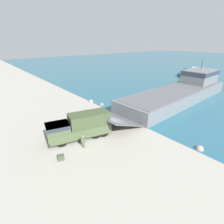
{
  "coord_description": "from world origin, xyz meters",
  "views": [
    {
      "loc": [
        16.96,
        -14.59,
        12.1
      ],
      "look_at": [
        -1.69,
        0.7,
        2.11
      ],
      "focal_mm": 28.0,
      "sensor_mm": 36.0,
      "label": 1
    }
  ],
  "objects": [
    {
      "name": "ground_plane",
      "position": [
        0.0,
        0.0,
        0.0
      ],
      "size": [
        240.0,
        240.0,
        0.0
      ],
      "primitive_type": "plane",
      "color": "#9E998E"
    },
    {
      "name": "landing_craft",
      "position": [
        -2.09,
        21.01,
        1.92
      ],
      "size": [
        9.27,
        36.1,
        7.84
      ],
      "rotation": [
        0.0,
        0.0,
        0.04
      ],
      "color": "slate",
      "rests_on": "ground_plane"
    },
    {
      "name": "military_truck",
      "position": [
        -1.38,
        -4.98,
        1.71
      ],
      "size": [
        4.35,
        8.53,
        3.32
      ],
      "rotation": [
        0.0,
        0.0,
        -1.81
      ],
      "color": "#475638",
      "rests_on": "ground_plane"
    },
    {
      "name": "soldier_on_ramp",
      "position": [
        0.93,
        -5.89,
        0.97
      ],
      "size": [
        0.48,
        0.48,
        1.68
      ],
      "rotation": [
        0.0,
        0.0,
        5.51
      ],
      "color": "#566042",
      "rests_on": "ground_plane"
    },
    {
      "name": "moored_boat_a",
      "position": [
        -19.48,
        60.13,
        0.48
      ],
      "size": [
        7.42,
        4.82,
        1.43
      ],
      "rotation": [
        0.0,
        0.0,
        1.94
      ],
      "color": "navy",
      "rests_on": "ground_plane"
    },
    {
      "name": "moored_boat_b",
      "position": [
        -14.72,
        44.09,
        0.72
      ],
      "size": [
        5.83,
        5.54,
        2.16
      ],
      "rotation": [
        0.0,
        0.0,
        0.86
      ],
      "color": "#2D7060",
      "rests_on": "ground_plane"
    },
    {
      "name": "cargo_crate",
      "position": [
        1.36,
        -8.99,
        0.29
      ],
      "size": [
        0.75,
        0.83,
        0.57
      ],
      "primitive_type": "cube",
      "rotation": [
        0.0,
        0.0,
        -0.3
      ],
      "color": "#3D4C33",
      "rests_on": "ground_plane"
    },
    {
      "name": "shoreline_rock_a",
      "position": [
        10.0,
        4.65,
        0.0
      ],
      "size": [
        0.96,
        0.96,
        0.96
      ],
      "primitive_type": "sphere",
      "color": "gray",
      "rests_on": "ground_plane"
    },
    {
      "name": "shoreline_rock_b",
      "position": [
        -12.77,
        4.04,
        0.0
      ],
      "size": [
        0.97,
        0.97,
        0.97
      ],
      "primitive_type": "sphere",
      "color": "gray",
      "rests_on": "ground_plane"
    },
    {
      "name": "shoreline_rock_c",
      "position": [
        -9.78,
        4.62,
        0.0
      ],
      "size": [
        0.94,
        0.94,
        0.94
      ],
      "primitive_type": "sphere",
      "color": "gray",
      "rests_on": "ground_plane"
    }
  ]
}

